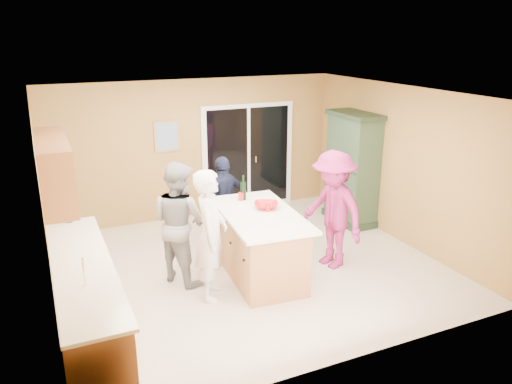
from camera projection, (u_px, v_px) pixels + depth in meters
name	position (u px, v px, depth m)	size (l,w,h in m)	color
floor	(250.00, 267.00, 7.58)	(5.50, 5.50, 0.00)	beige
ceiling	(249.00, 94.00, 6.78)	(5.50, 5.00, 0.10)	white
wall_back	(196.00, 149.00, 9.34)	(5.50, 0.10, 2.60)	tan
wall_front	(349.00, 253.00, 5.01)	(5.50, 0.10, 2.60)	tan
wall_left	(44.00, 213.00, 6.10)	(0.10, 5.00, 2.60)	tan
wall_right	(401.00, 165.00, 8.25)	(0.10, 5.00, 2.60)	tan
left_cabinet_run	(87.00, 309.00, 5.57)	(0.65, 3.05, 1.24)	#BE7E49
upper_cabinets	(54.00, 170.00, 5.82)	(0.35, 1.60, 0.75)	#BE7E49
sliding_door	(248.00, 157.00, 9.80)	(1.90, 0.07, 2.10)	white
framed_picture	(167.00, 136.00, 9.02)	(0.46, 0.04, 0.56)	#AC8056
kitchen_island	(260.00, 247.00, 7.17)	(1.16, 1.94, 0.98)	#BE7E49
green_hutch	(352.00, 170.00, 9.11)	(0.59, 1.12, 2.05)	#203322
woman_white	(211.00, 235.00, 6.49)	(0.65, 0.42, 1.77)	white
woman_grey	(179.00, 222.00, 6.97)	(0.85, 0.66, 1.74)	gray
woman_navy	(224.00, 201.00, 8.23)	(0.88, 0.37, 1.50)	#1B203C
woman_magenta	(333.00, 210.00, 7.38)	(1.15, 0.66, 1.79)	#9B216F
serving_bowl	(266.00, 205.00, 7.18)	(0.34, 0.34, 0.08)	red
tulip_vase	(67.00, 207.00, 6.72)	(0.24, 0.16, 0.45)	red
tumbler_near	(241.00, 196.00, 7.51)	(0.08, 0.08, 0.12)	red
tumbler_far	(268.00, 207.00, 7.06)	(0.08, 0.08, 0.11)	red
wine_bottle	(243.00, 190.00, 7.52)	(0.09, 0.09, 0.38)	black
white_plate	(260.00, 199.00, 7.55)	(0.23, 0.23, 0.02)	white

